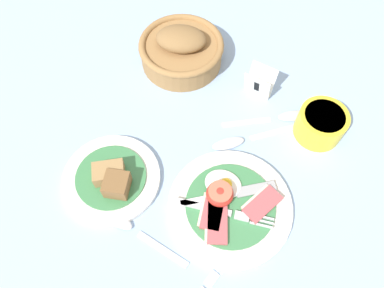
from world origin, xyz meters
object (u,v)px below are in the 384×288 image
(bread_basket, at_px, (181,50))
(sugar_cup, at_px, (321,123))
(number_card, at_px, (259,83))
(bread_plate, at_px, (112,178))
(teaspoon_by_saucer, at_px, (128,226))
(breakfast_plate, at_px, (229,205))
(teaspoon_stray, at_px, (281,117))
(teaspoon_near_cup, at_px, (240,140))

(bread_basket, bearing_deg, sugar_cup, -11.01)
(sugar_cup, distance_m, number_card, 0.16)
(bread_plate, height_order, teaspoon_by_saucer, bread_plate)
(breakfast_plate, distance_m, teaspoon_stray, 0.24)
(breakfast_plate, height_order, teaspoon_stray, breakfast_plate)
(breakfast_plate, distance_m, number_card, 0.28)
(sugar_cup, distance_m, bread_basket, 0.35)
(sugar_cup, xyz_separation_m, teaspoon_near_cup, (-0.14, -0.09, -0.03))
(bread_plate, height_order, sugar_cup, sugar_cup)
(teaspoon_by_saucer, bearing_deg, bread_plate, -34.70)
(bread_plate, bearing_deg, bread_basket, 90.71)
(teaspoon_near_cup, bearing_deg, breakfast_plate, 61.05)
(teaspoon_near_cup, bearing_deg, bread_plate, 2.76)
(breakfast_plate, relative_size, teaspoon_near_cup, 1.48)
(breakfast_plate, xyz_separation_m, bread_plate, (-0.23, -0.04, 0.00))
(teaspoon_near_cup, bearing_deg, bread_basket, -77.12)
(teaspoon_stray, bearing_deg, teaspoon_by_saucer, -150.16)
(bread_basket, height_order, teaspoon_stray, bread_basket)
(bread_plate, distance_m, number_card, 0.37)
(sugar_cup, xyz_separation_m, bread_basket, (-0.35, 0.07, 0.01))
(bread_plate, height_order, teaspoon_stray, bread_plate)
(bread_basket, xyz_separation_m, teaspoon_near_cup, (0.20, -0.15, -0.03))
(breakfast_plate, bearing_deg, teaspoon_near_cup, 101.12)
(bread_plate, distance_m, teaspoon_near_cup, 0.27)
(number_card, bearing_deg, breakfast_plate, -75.50)
(teaspoon_stray, bearing_deg, number_card, 117.16)
(number_card, distance_m, teaspoon_by_saucer, 0.41)
(sugar_cup, relative_size, teaspoon_stray, 0.57)
(bread_plate, relative_size, number_card, 2.62)
(sugar_cup, relative_size, teaspoon_near_cup, 0.62)
(number_card, bearing_deg, teaspoon_by_saucer, -100.05)
(breakfast_plate, bearing_deg, sugar_cup, 64.13)
(sugar_cup, relative_size, bread_basket, 0.51)
(number_card, relative_size, teaspoon_by_saucer, 0.38)
(bread_plate, xyz_separation_m, bread_basket, (-0.00, 0.34, 0.03))
(sugar_cup, height_order, teaspoon_stray, sugar_cup)
(teaspoon_by_saucer, xyz_separation_m, teaspoon_stray, (0.19, 0.35, 0.00))
(sugar_cup, relative_size, teaspoon_by_saucer, 0.51)
(number_card, relative_size, teaspoon_near_cup, 0.46)
(teaspoon_by_saucer, bearing_deg, teaspoon_stray, -109.61)
(sugar_cup, distance_m, teaspoon_by_saucer, 0.44)
(bread_basket, bearing_deg, teaspoon_stray, -13.58)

